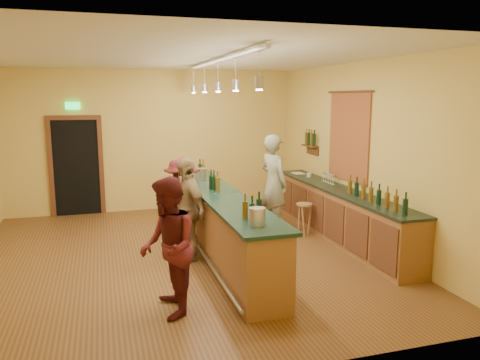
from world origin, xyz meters
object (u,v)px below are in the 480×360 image
object	(u,v)px
customer_c	(183,205)
tasting_bar	(219,218)
bartender	(274,184)
customer_b	(186,209)
customer_a	(168,247)
bar_stool	(304,211)
back_counter	(339,213)

from	to	relation	value
customer_c	tasting_bar	bearing A→B (deg)	64.31
tasting_bar	bartender	distance (m)	1.70
tasting_bar	customer_b	world-z (taller)	customer_b
customer_a	customer_c	distance (m)	2.39
tasting_bar	customer_c	distance (m)	0.67
bar_stool	tasting_bar	bearing A→B (deg)	-162.71
back_counter	customer_a	size ratio (longest dim) A/B	2.72
customer_b	customer_c	bearing A→B (deg)	156.64
back_counter	bar_stool	bearing A→B (deg)	144.38
customer_b	back_counter	bearing A→B (deg)	75.18
bar_stool	customer_b	bearing A→B (deg)	-163.88
tasting_bar	customer_c	xyz separation A→B (m)	(-0.55, 0.34, 0.19)
customer_a	customer_c	xyz separation A→B (m)	(0.57, 2.32, -0.04)
tasting_bar	bartender	size ratio (longest dim) A/B	2.70
customer_c	bar_stool	world-z (taller)	customer_c
back_counter	customer_c	world-z (taller)	customer_c
bartender	customer_c	bearing A→B (deg)	91.63
back_counter	customer_a	world-z (taller)	customer_a
back_counter	customer_c	distance (m)	2.88
bar_stool	customer_a	bearing A→B (deg)	-138.86
customer_a	customer_c	bearing A→B (deg)	167.04
back_counter	bartender	xyz separation A→B (m)	(-0.98, 0.81, 0.46)
back_counter	customer_c	bearing A→B (deg)	176.91
tasting_bar	customer_a	distance (m)	2.29
customer_c	customer_a	bearing A→B (deg)	-8.07
back_counter	customer_a	xyz separation A→B (m)	(-3.43, -2.17, 0.35)
customer_b	customer_c	world-z (taller)	customer_b
customer_a	customer_c	size ratio (longest dim) A/B	1.05
bartender	bar_stool	world-z (taller)	bartender
back_counter	customer_c	size ratio (longest dim) A/B	2.85
customer_b	bar_stool	world-z (taller)	customer_b
customer_c	bar_stool	xyz separation A→B (m)	(2.34, 0.22, -0.32)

